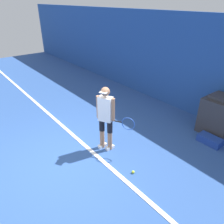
% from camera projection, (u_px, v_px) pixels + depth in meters
% --- Properties ---
extents(ground_plane, '(24.00, 24.00, 0.00)m').
position_uv_depth(ground_plane, '(65.00, 162.00, 5.29)').
color(ground_plane, '#2D5193').
extents(back_wall, '(24.00, 0.10, 3.19)m').
position_uv_depth(back_wall, '(188.00, 65.00, 7.12)').
color(back_wall, '#234C99').
rests_on(back_wall, ground_plane).
extents(court_baseline, '(21.60, 0.10, 0.01)m').
position_uv_depth(court_baseline, '(90.00, 150.00, 5.70)').
color(court_baseline, white).
rests_on(court_baseline, ground_plane).
extents(tennis_player, '(0.89, 0.55, 1.72)m').
position_uv_depth(tennis_player, '(106.00, 116.00, 5.36)').
color(tennis_player, '#A37556').
rests_on(tennis_player, ground_plane).
extents(tennis_ball, '(0.07, 0.07, 0.07)m').
position_uv_depth(tennis_ball, '(133.00, 172.00, 4.95)').
color(tennis_ball, '#D1E533').
rests_on(tennis_ball, ground_plane).
extents(covered_chair, '(0.85, 0.81, 1.16)m').
position_uv_depth(covered_chair, '(218.00, 115.00, 6.25)').
color(covered_chair, '#333338').
rests_on(covered_chair, ground_plane).
extents(equipment_bag, '(0.63, 0.32, 0.20)m').
position_uv_depth(equipment_bag, '(210.00, 140.00, 5.95)').
color(equipment_bag, '#1E3D99').
rests_on(equipment_bag, ground_plane).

